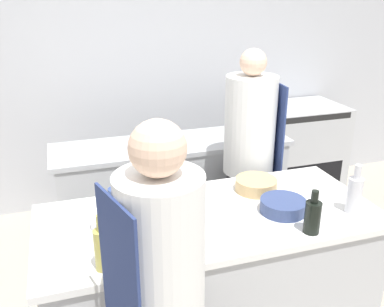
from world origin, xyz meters
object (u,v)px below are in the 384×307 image
(chef_at_stove, at_px, (249,163))
(cup, at_px, (115,196))
(bottle_olive_oil, at_px, (313,216))
(bowl_ceramic_blue, at_px, (283,206))
(bowl_wooden_salad, at_px, (173,192))
(bottle_cooking_oil, at_px, (354,194))
(bottle_vinegar, at_px, (170,201))
(oven_range, at_px, (296,149))
(bowl_mixing_large, at_px, (108,222))
(bottle_wine, at_px, (102,248))
(bowl_prep_small, at_px, (256,185))

(chef_at_stove, bearing_deg, cup, -64.12)
(bottle_olive_oil, relative_size, bowl_ceramic_blue, 0.92)
(bottle_olive_oil, xyz_separation_m, bowl_wooden_salad, (-0.59, 0.63, -0.07))
(bottle_cooking_oil, bearing_deg, bottle_vinegar, 162.99)
(cup, bearing_deg, bottle_olive_oil, -34.78)
(oven_range, bearing_deg, bowl_ceramic_blue, -123.52)
(bottle_olive_oil, bearing_deg, oven_range, 60.42)
(bowl_mixing_large, height_order, cup, cup)
(bottle_wine, bearing_deg, bottle_cooking_oil, 4.06)
(chef_at_stove, height_order, bowl_ceramic_blue, chef_at_stove)
(bottle_olive_oil, relative_size, bottle_wine, 0.87)
(bottle_cooking_oil, bearing_deg, cup, 157.48)
(bottle_wine, bearing_deg, bowl_wooden_salad, 50.41)
(bottle_olive_oil, height_order, bowl_ceramic_blue, bottle_olive_oil)
(bottle_olive_oil, relative_size, cup, 2.63)
(oven_range, relative_size, chef_at_stove, 0.56)
(bottle_cooking_oil, distance_m, cup, 1.41)
(bowl_ceramic_blue, bearing_deg, bowl_prep_small, 94.93)
(bowl_mixing_large, relative_size, cup, 1.95)
(chef_at_stove, distance_m, bottle_wine, 1.61)
(bowl_wooden_salad, bearing_deg, bowl_ceramic_blue, -34.88)
(bowl_ceramic_blue, relative_size, cup, 2.86)
(bottle_cooking_oil, relative_size, bowl_mixing_large, 1.63)
(bottle_olive_oil, xyz_separation_m, cup, (-0.95, 0.66, -0.05))
(bottle_cooking_oil, height_order, bowl_mixing_large, bottle_cooking_oil)
(cup, bearing_deg, bowl_wooden_salad, -4.27)
(bottle_vinegar, xyz_separation_m, bottle_wine, (-0.43, -0.41, 0.04))
(bottle_vinegar, bearing_deg, chef_at_stove, 38.23)
(chef_at_stove, xyz_separation_m, cup, (-1.07, -0.40, 0.08))
(oven_range, height_order, bottle_cooking_oil, bottle_cooking_oil)
(bowl_mixing_large, xyz_separation_m, bowl_prep_small, (0.97, 0.16, 0.01))
(bottle_vinegar, xyz_separation_m, cup, (-0.28, 0.23, -0.03))
(bowl_mixing_large, bearing_deg, oven_range, 37.42)
(bottle_wine, height_order, bowl_ceramic_blue, bottle_wine)
(bottle_vinegar, height_order, bowl_ceramic_blue, bottle_vinegar)
(bottle_wine, bearing_deg, bottle_olive_oil, -0.91)
(bottle_vinegar, distance_m, bowl_mixing_large, 0.37)
(bowl_ceramic_blue, distance_m, bowl_wooden_salad, 0.68)
(bowl_prep_small, height_order, bowl_ceramic_blue, bowl_prep_small)
(bowl_ceramic_blue, distance_m, cup, 1.00)
(bowl_mixing_large, xyz_separation_m, cup, (0.08, 0.27, 0.02))
(bottle_cooking_oil, relative_size, cup, 3.17)
(oven_range, xyz_separation_m, chef_at_stove, (-1.06, -1.03, 0.38))
(bottle_vinegar, bearing_deg, bowl_ceramic_blue, -16.42)
(cup, bearing_deg, bottle_vinegar, -38.90)
(bottle_wine, distance_m, bowl_mixing_large, 0.39)
(bowl_prep_small, bearing_deg, bowl_ceramic_blue, -85.07)
(oven_range, bearing_deg, cup, -146.27)
(chef_at_stove, height_order, bowl_mixing_large, chef_at_stove)
(oven_range, bearing_deg, chef_at_stove, -135.84)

